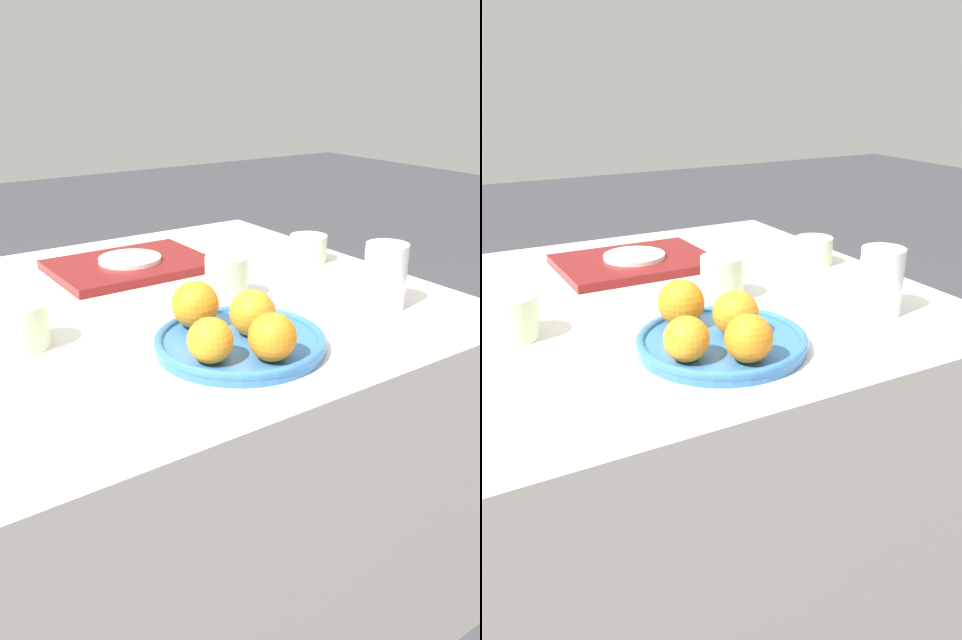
{
  "view_description": "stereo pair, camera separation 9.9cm",
  "coord_description": "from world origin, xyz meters",
  "views": [
    {
      "loc": [
        -0.48,
        -1.03,
        1.15
      ],
      "look_at": [
        0.05,
        -0.28,
        0.77
      ],
      "focal_mm": 35.0,
      "sensor_mm": 36.0,
      "label": 1
    },
    {
      "loc": [
        -0.39,
        -1.08,
        1.15
      ],
      "look_at": [
        0.05,
        -0.28,
        0.77
      ],
      "focal_mm": 35.0,
      "sensor_mm": 36.0,
      "label": 2
    }
  ],
  "objects": [
    {
      "name": "table",
      "position": [
        0.0,
        0.0,
        0.36
      ],
      "size": [
        1.15,
        0.98,
        0.72
      ],
      "color": "silver",
      "rests_on": "ground_plane"
    },
    {
      "name": "cup_2",
      "position": [
        0.46,
        0.04,
        0.76
      ],
      "size": [
        0.09,
        0.09,
        0.06
      ],
      "color": "beige",
      "rests_on": "table"
    },
    {
      "name": "orange_2",
      "position": [
        0.04,
        -0.37,
        0.78
      ],
      "size": [
        0.07,
        0.07,
        0.07
      ],
      "color": "orange",
      "rests_on": "fruit_platter"
    },
    {
      "name": "orange_3",
      "position": [
        0.02,
        -0.19,
        0.78
      ],
      "size": [
        0.08,
        0.08,
        0.08
      ],
      "color": "orange",
      "rests_on": "fruit_platter"
    },
    {
      "name": "fruit_platter",
      "position": [
        0.05,
        -0.28,
        0.74
      ],
      "size": [
        0.28,
        0.28,
        0.02
      ],
      "color": "#336BAD",
      "rests_on": "table"
    },
    {
      "name": "cup_0",
      "position": [
        -0.24,
        -0.07,
        0.76
      ],
      "size": [
        0.09,
        0.09,
        0.07
      ],
      "color": "beige",
      "rests_on": "table"
    },
    {
      "name": "ground_plane",
      "position": [
        0.0,
        0.0,
        0.0
      ],
      "size": [
        12.0,
        12.0,
        0.0
      ],
      "primitive_type": "plane",
      "color": "#38383D"
    },
    {
      "name": "water_glass",
      "position": [
        0.38,
        -0.28,
        0.79
      ],
      "size": [
        0.08,
        0.08,
        0.12
      ],
      "color": "silver",
      "rests_on": "table"
    },
    {
      "name": "orange_1",
      "position": [
        -0.04,
        -0.32,
        0.78
      ],
      "size": [
        0.07,
        0.07,
        0.07
      ],
      "color": "orange",
      "rests_on": "fruit_platter"
    },
    {
      "name": "orange_0",
      "position": [
        0.07,
        -0.27,
        0.78
      ],
      "size": [
        0.08,
        0.08,
        0.08
      ],
      "color": "orange",
      "rests_on": "fruit_platter"
    },
    {
      "name": "side_plate",
      "position": [
        0.09,
        0.21,
        0.75
      ],
      "size": [
        0.14,
        0.14,
        0.01
      ],
      "color": "silver",
      "rests_on": "serving_tray"
    },
    {
      "name": "cup_1",
      "position": [
        0.16,
        -0.07,
        0.77
      ],
      "size": [
        0.09,
        0.09,
        0.08
      ],
      "color": "beige",
      "rests_on": "table"
    },
    {
      "name": "serving_tray",
      "position": [
        0.09,
        0.21,
        0.73
      ],
      "size": [
        0.34,
        0.25,
        0.02
      ],
      "color": "maroon",
      "rests_on": "table"
    }
  ]
}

